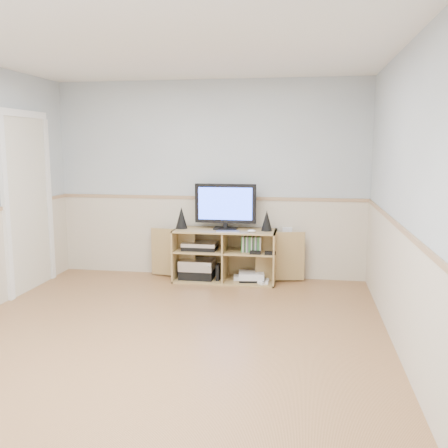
{
  "coord_description": "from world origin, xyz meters",
  "views": [
    {
      "loc": [
        1.2,
        -4.03,
        1.69
      ],
      "look_at": [
        0.35,
        1.2,
        0.85
      ],
      "focal_mm": 40.0,
      "sensor_mm": 36.0,
      "label": 1
    }
  ],
  "objects_px": {
    "keyboard": "(228,231)",
    "game_consoles": "(250,277)",
    "monitor": "(225,205)",
    "media_cabinet": "(226,254)"
  },
  "relations": [
    {
      "from": "media_cabinet",
      "to": "monitor",
      "type": "xyz_separation_m",
      "value": [
        0.0,
        -0.01,
        0.63
      ]
    },
    {
      "from": "media_cabinet",
      "to": "keyboard",
      "type": "bearing_deg",
      "value": -73.72
    },
    {
      "from": "keyboard",
      "to": "game_consoles",
      "type": "distance_m",
      "value": 0.66
    },
    {
      "from": "media_cabinet",
      "to": "game_consoles",
      "type": "xyz_separation_m",
      "value": [
        0.32,
        -0.07,
        -0.26
      ]
    },
    {
      "from": "media_cabinet",
      "to": "monitor",
      "type": "relative_size",
      "value": 2.59
    },
    {
      "from": "keyboard",
      "to": "game_consoles",
      "type": "height_order",
      "value": "keyboard"
    },
    {
      "from": "media_cabinet",
      "to": "game_consoles",
      "type": "bearing_deg",
      "value": -11.91
    },
    {
      "from": "media_cabinet",
      "to": "keyboard",
      "type": "distance_m",
      "value": 0.38
    },
    {
      "from": "monitor",
      "to": "media_cabinet",
      "type": "bearing_deg",
      "value": 90.0
    },
    {
      "from": "monitor",
      "to": "keyboard",
      "type": "relative_size",
      "value": 2.68
    }
  ]
}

